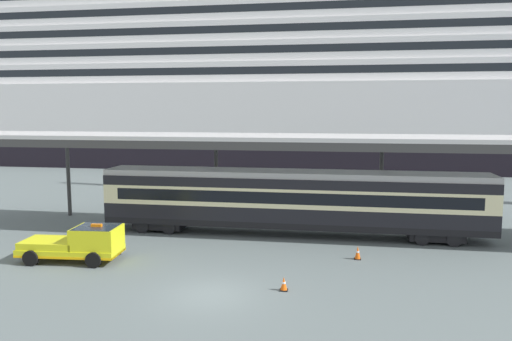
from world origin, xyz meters
name	(u,v)px	position (x,y,z in m)	size (l,w,h in m)	color
ground_plane	(210,295)	(0.00, 0.00, 0.00)	(400.00, 400.00, 0.00)	#586363
cruise_ship	(355,86)	(7.54, 54.15, 11.36)	(135.53, 24.68, 35.27)	black
platform_canopy	(293,139)	(2.52, 11.16, 6.09)	(45.57, 5.87, 6.32)	#BCBCBC
train_carriage	(292,199)	(2.52, 10.76, 2.31)	(24.09, 2.81, 4.11)	black
service_truck	(80,243)	(-7.93, 3.47, 0.99)	(5.33, 2.54, 2.02)	yellow
traffic_cone_near	(358,253)	(6.48, 6.23, 0.35)	(0.36, 0.36, 0.72)	black
traffic_cone_mid	(284,284)	(3.10, 1.03, 0.30)	(0.36, 0.36, 0.62)	black
quay_bollard	(117,245)	(-6.55, 4.89, 0.52)	(0.48, 0.48, 0.96)	black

